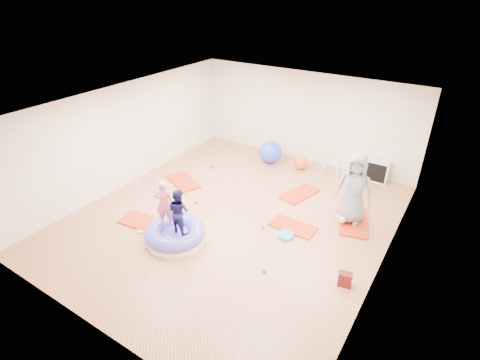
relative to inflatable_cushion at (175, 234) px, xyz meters
The scene contains 19 objects.
room 2.00m from the inflatable_cushion, 68.48° to the left, with size 7.01×8.01×2.81m.
gym_mat_front_left 1.12m from the inflatable_cushion, behind, with size 1.14×0.57×0.05m, color red.
gym_mat_mid_left 2.71m from the inflatable_cushion, 126.90° to the left, with size 1.16×0.58×0.05m, color red.
gym_mat_center_back 3.65m from the inflatable_cushion, 65.99° to the left, with size 1.10×0.55×0.05m, color red.
gym_mat_right 2.73m from the inflatable_cushion, 43.14° to the left, with size 1.08×0.54×0.04m, color red.
gym_mat_rear_right 4.24m from the inflatable_cushion, 42.06° to the left, with size 1.29×0.64×0.05m, color red.
inflatable_cushion is the anchor object (origin of this frame).
child_pink 0.81m from the inflatable_cushion, behind, with size 0.40×0.27×1.11m, color #E55D89.
child_navy 0.76m from the inflatable_cushion, ahead, with size 0.50×0.39×1.03m, color #131445.
adult_caregiver 4.20m from the inflatable_cushion, 42.73° to the left, with size 0.85×0.55×1.73m, color slate.
infant 3.96m from the inflatable_cushion, 42.08° to the left, with size 0.35×0.35×0.20m.
ball_pit_balls 1.77m from the inflatable_cushion, 82.33° to the left, with size 3.73×3.33×0.08m.
exercise_ball_blue 4.70m from the inflatable_cushion, 92.02° to the left, with size 0.72×0.72×0.72m, color blue.
exercise_ball_orange 4.85m from the inflatable_cushion, 79.71° to the left, with size 0.41×0.41×0.41m, color #DD4C1B.
infant_play_gym 5.17m from the inflatable_cushion, 69.43° to the left, with size 0.61×0.58×0.47m.
cube_shelf 6.05m from the inflatable_cushion, 60.27° to the left, with size 0.63×0.31×0.63m.
balance_disc 2.48m from the inflatable_cushion, 35.33° to the left, with size 0.36×0.36×0.08m, color teal.
backpack 3.71m from the inflatable_cushion, 10.56° to the left, with size 0.25×0.16×0.29m, color #A31C1C.
yellow_toy 0.92m from the inflatable_cushion, 168.75° to the right, with size 0.22×0.22×0.03m, color yellow.
Camera 1 is at (4.28, -6.35, 5.18)m, focal length 28.00 mm.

